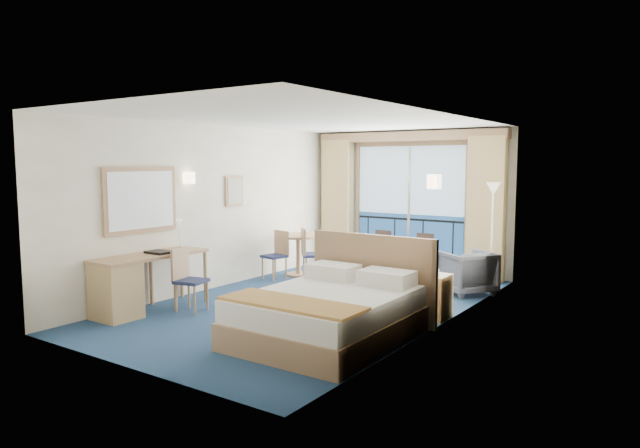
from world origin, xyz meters
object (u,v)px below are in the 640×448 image
(desk_chair, at_px, (187,276))
(bed, at_px, (331,312))
(table_chair_a, at_px, (309,251))
(nightstand, at_px, (431,296))
(floor_lamp, at_px, (493,208))
(table_chair_b, at_px, (277,252))
(armchair, at_px, (467,272))
(desk, at_px, (124,285))
(round_table, at_px, (298,245))

(desk_chair, bearing_deg, bed, -100.88)
(bed, relative_size, desk_chair, 2.42)
(desk_chair, relative_size, table_chair_a, 0.97)
(nightstand, xyz_separation_m, floor_lamp, (0.08, 2.26, 1.04))
(bed, bearing_deg, table_chair_b, 138.58)
(nightstand, distance_m, table_chair_b, 3.48)
(floor_lamp, bearing_deg, desk_chair, -128.46)
(table_chair_a, bearing_deg, armchair, -122.73)
(desk, bearing_deg, round_table, 86.53)
(desk_chair, height_order, table_chair_b, desk_chair)
(table_chair_a, distance_m, table_chair_b, 0.59)
(nightstand, relative_size, round_table, 0.70)
(bed, xyz_separation_m, desk, (-2.84, -0.77, 0.12))
(armchair, relative_size, desk, 0.45)
(table_chair_a, bearing_deg, bed, 175.91)
(bed, bearing_deg, armchair, 81.28)
(desk, relative_size, table_chair_b, 1.97)
(nightstand, relative_size, floor_lamp, 0.34)
(floor_lamp, height_order, desk, floor_lamp)
(armchair, distance_m, table_chair_b, 3.34)
(armchair, xyz_separation_m, round_table, (-3.11, -0.32, 0.23))
(round_table, relative_size, table_chair_b, 0.97)
(desk, height_order, table_chair_a, table_chair_a)
(floor_lamp, height_order, desk_chair, floor_lamp)
(armchair, bearing_deg, bed, 28.41)
(floor_lamp, relative_size, desk, 1.03)
(nightstand, height_order, desk_chair, desk_chair)
(round_table, xyz_separation_m, table_chair_a, (0.40, -0.20, -0.05))
(desk, relative_size, desk_chair, 1.90)
(bed, relative_size, table_chair_b, 2.51)
(desk, bearing_deg, armchair, 50.04)
(nightstand, xyz_separation_m, table_chair_b, (-3.36, 0.88, 0.19))
(desk_chair, bearing_deg, round_table, -7.93)
(nightstand, bearing_deg, bed, -111.49)
(desk_chair, xyz_separation_m, round_table, (-0.24, 2.96, 0.07))
(desk, height_order, round_table, desk)
(armchair, distance_m, table_chair_a, 2.77)
(armchair, bearing_deg, desk_chair, -4.15)
(bed, relative_size, table_chair_a, 2.34)
(floor_lamp, xyz_separation_m, table_chair_a, (-2.91, -1.12, -0.81))
(bed, xyz_separation_m, floor_lamp, (0.69, 3.80, 1.01))
(desk_chair, distance_m, table_chair_b, 2.52)
(desk_chair, xyz_separation_m, table_chair_b, (-0.36, 2.49, -0.02))
(armchair, bearing_deg, round_table, -46.95)
(nightstand, height_order, table_chair_b, table_chair_b)
(bed, distance_m, table_chair_b, 3.67)
(desk, height_order, desk_chair, desk_chair)
(nightstand, bearing_deg, table_chair_b, 165.27)
(floor_lamp, height_order, round_table, floor_lamp)
(round_table, bearing_deg, nightstand, -22.61)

